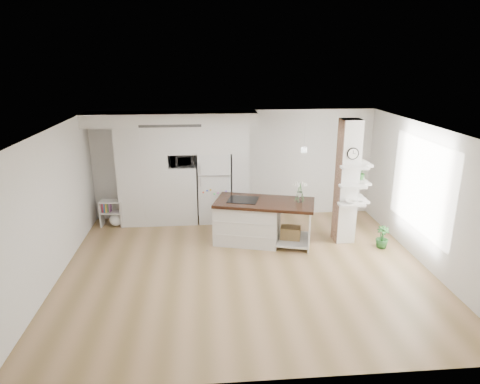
# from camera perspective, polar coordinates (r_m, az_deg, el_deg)

# --- Properties ---
(floor) EXTENTS (7.00, 6.00, 0.01)m
(floor) POSITION_cam_1_polar(r_m,az_deg,el_deg) (8.40, 0.82, -10.22)
(floor) COLOR tan
(floor) RESTS_ON ground
(room) EXTENTS (7.04, 6.04, 2.72)m
(room) POSITION_cam_1_polar(r_m,az_deg,el_deg) (7.72, 0.88, 2.07)
(room) COLOR white
(room) RESTS_ON ground
(cabinet_wall) EXTENTS (4.00, 0.71, 2.70)m
(cabinet_wall) POSITION_cam_1_polar(r_m,az_deg,el_deg) (10.38, -8.63, 3.90)
(cabinet_wall) COLOR silver
(cabinet_wall) RESTS_ON floor
(refrigerator) EXTENTS (0.78, 0.69, 1.75)m
(refrigerator) POSITION_cam_1_polar(r_m,az_deg,el_deg) (10.53, -3.45, 0.72)
(refrigerator) COLOR silver
(refrigerator) RESTS_ON floor
(column) EXTENTS (0.69, 0.90, 2.70)m
(column) POSITION_cam_1_polar(r_m,az_deg,el_deg) (9.44, 14.68, 1.20)
(column) COLOR silver
(column) RESTS_ON floor
(window) EXTENTS (0.00, 2.40, 2.40)m
(window) POSITION_cam_1_polar(r_m,az_deg,el_deg) (9.11, 23.00, 0.75)
(window) COLOR white
(window) RESTS_ON room
(pendant_light) EXTENTS (0.12, 0.12, 0.10)m
(pendant_light) POSITION_cam_1_polar(r_m,az_deg,el_deg) (8.14, 12.81, 4.37)
(pendant_light) COLOR white
(pendant_light) RESTS_ON room
(kitchen_island) EXTENTS (2.30, 1.54, 1.52)m
(kitchen_island) POSITION_cam_1_polar(r_m,az_deg,el_deg) (9.41, 1.77, -3.79)
(kitchen_island) COLOR silver
(kitchen_island) RESTS_ON floor
(bookshelf) EXTENTS (0.57, 0.36, 0.64)m
(bookshelf) POSITION_cam_1_polar(r_m,az_deg,el_deg) (10.77, -16.53, -2.92)
(bookshelf) COLOR silver
(bookshelf) RESTS_ON floor
(floor_plant_a) EXTENTS (0.33, 0.30, 0.49)m
(floor_plant_a) POSITION_cam_1_polar(r_m,az_deg,el_deg) (9.91, 13.49, -4.72)
(floor_plant_a) COLOR #276127
(floor_plant_a) RESTS_ON floor
(floor_plant_b) EXTENTS (0.31, 0.31, 0.48)m
(floor_plant_b) POSITION_cam_1_polar(r_m,az_deg,el_deg) (9.67, 18.44, -5.74)
(floor_plant_b) COLOR #276127
(floor_plant_b) RESTS_ON floor
(microwave) EXTENTS (0.54, 0.37, 0.30)m
(microwave) POSITION_cam_1_polar(r_m,az_deg,el_deg) (10.31, -7.70, 4.22)
(microwave) COLOR #2D2D2D
(microwave) RESTS_ON cabinet_wall
(shelf_plant) EXTENTS (0.27, 0.23, 0.30)m
(shelf_plant) POSITION_cam_1_polar(r_m,az_deg,el_deg) (9.63, 15.84, 2.50)
(shelf_plant) COLOR #276127
(shelf_plant) RESTS_ON column
(decor_bowl) EXTENTS (0.22, 0.22, 0.05)m
(decor_bowl) POSITION_cam_1_polar(r_m,az_deg,el_deg) (9.31, 14.52, -1.28)
(decor_bowl) COLOR white
(decor_bowl) RESTS_ON column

